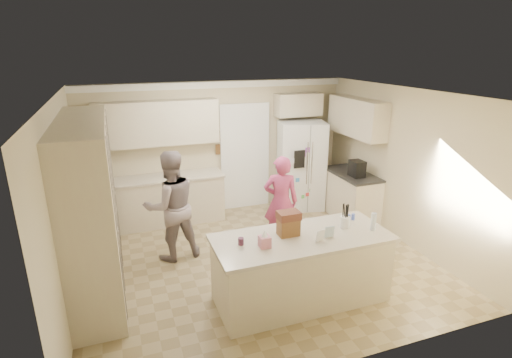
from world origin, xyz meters
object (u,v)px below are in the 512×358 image
object	(u,v)px
dollhouse_body	(288,227)
coffee_maker	(357,169)
utensil_crock	(345,222)
teen_boy	(171,206)
refrigerator	(301,166)
teen_girl	(281,202)
tissue_box	(265,242)
island_base	(301,270)

from	to	relation	value
dollhouse_body	coffee_maker	bearing A→B (deg)	39.29
utensil_crock	teen_boy	size ratio (longest dim) A/B	0.09
refrigerator	teen_boy	bearing A→B (deg)	-143.09
refrigerator	coffee_maker	distance (m)	1.24
utensil_crock	dollhouse_body	bearing A→B (deg)	176.42
refrigerator	utensil_crock	size ratio (longest dim) A/B	12.00
teen_boy	teen_girl	distance (m)	1.77
utensil_crock	tissue_box	size ratio (longest dim) A/B	1.07
coffee_maker	teen_girl	distance (m)	1.75
tissue_box	teen_boy	size ratio (longest dim) A/B	0.08
dollhouse_body	teen_girl	size ratio (longest dim) A/B	0.17
refrigerator	utensil_crock	distance (m)	3.00
coffee_maker	island_base	xyz separation A→B (m)	(-2.05, -1.90, -0.63)
refrigerator	dollhouse_body	world-z (taller)	refrigerator
dollhouse_body	refrigerator	bearing A→B (deg)	61.15
refrigerator	teen_girl	bearing A→B (deg)	-113.35
refrigerator	coffee_maker	bearing A→B (deg)	-45.89
tissue_box	utensil_crock	bearing A→B (deg)	7.13
refrigerator	coffee_maker	xyz separation A→B (m)	(0.63, -1.05, 0.17)
refrigerator	coffee_maker	size ratio (longest dim) A/B	6.00
refrigerator	utensil_crock	xyz separation A→B (m)	(-0.77, -2.90, 0.10)
coffee_maker	teen_boy	size ratio (longest dim) A/B	0.17
island_base	dollhouse_body	world-z (taller)	dollhouse_body
utensil_crock	tissue_box	bearing A→B (deg)	-172.87
teen_boy	island_base	bearing A→B (deg)	120.52
refrigerator	dollhouse_body	bearing A→B (deg)	-105.70
refrigerator	island_base	xyz separation A→B (m)	(-1.42, -2.95, -0.46)
tissue_box	teen_boy	bearing A→B (deg)	115.16
island_base	utensil_crock	size ratio (longest dim) A/B	14.67
island_base	utensil_crock	xyz separation A→B (m)	(0.65, 0.05, 0.56)
utensil_crock	teen_girl	bearing A→B (deg)	101.11
dollhouse_body	teen_girl	world-z (taller)	teen_girl
utensil_crock	teen_boy	world-z (taller)	teen_boy
utensil_crock	tissue_box	xyz separation A→B (m)	(-1.20, -0.15, -0.00)
tissue_box	dollhouse_body	distance (m)	0.45
refrigerator	tissue_box	xyz separation A→B (m)	(-1.97, -3.05, 0.10)
teen_boy	teen_girl	xyz separation A→B (m)	(1.76, -0.19, -0.09)
utensil_crock	refrigerator	bearing A→B (deg)	75.13
teen_boy	dollhouse_body	bearing A→B (deg)	119.04
utensil_crock	dollhouse_body	size ratio (longest dim) A/B	0.58
coffee_maker	teen_boy	xyz separation A→B (m)	(-3.45, -0.19, -0.19)
refrigerator	teen_boy	distance (m)	3.08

